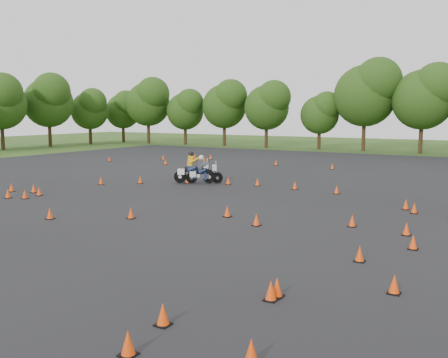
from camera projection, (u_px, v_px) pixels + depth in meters
ground at (174, 219)px, 20.39m from camera, size 140.00×140.00×0.00m
asphalt_pad at (244, 198)px, 25.50m from camera, size 62.00×62.00×0.00m
treeline at (420, 109)px, 47.99m from camera, size 87.43×32.54×10.83m
traffic_cones at (233, 193)px, 25.52m from camera, size 36.36×33.10×0.45m
rider_grey at (204, 169)px, 30.70m from camera, size 2.28×1.79×1.74m
rider_yellow at (195, 167)px, 30.67m from camera, size 2.64×1.86×1.98m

